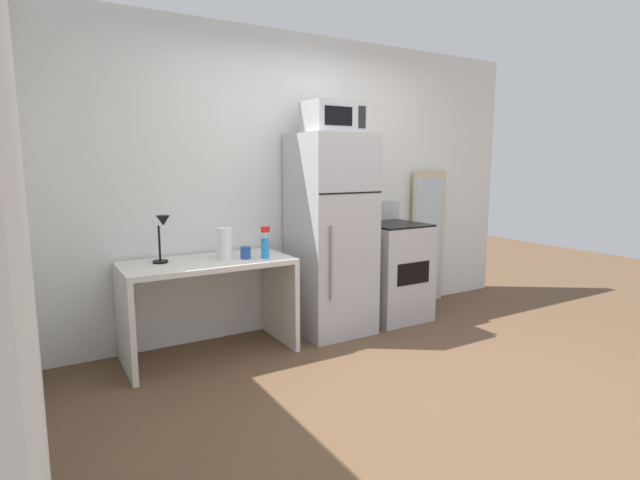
{
  "coord_description": "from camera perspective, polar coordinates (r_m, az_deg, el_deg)",
  "views": [
    {
      "loc": [
        -2.14,
        -2.26,
        1.48
      ],
      "look_at": [
        -0.14,
        1.1,
        0.87
      ],
      "focal_mm": 27.52,
      "sensor_mm": 36.0,
      "label": 1
    }
  ],
  "objects": [
    {
      "name": "ground_plane",
      "position": [
        3.44,
        11.92,
        -16.73
      ],
      "size": [
        12.0,
        12.0,
        0.0
      ],
      "primitive_type": "plane",
      "color": "brown"
    },
    {
      "name": "wall_back_white",
      "position": [
        4.5,
        -2.43,
        6.61
      ],
      "size": [
        5.0,
        0.1,
        2.6
      ],
      "primitive_type": "cube",
      "color": "silver",
      "rests_on": "ground"
    },
    {
      "name": "wall_left_brick",
      "position": [
        2.27,
        -32.28,
        3.02
      ],
      "size": [
        0.1,
        4.0,
        2.6
      ],
      "primitive_type": "cube",
      "color": "silver",
      "rests_on": "ground"
    },
    {
      "name": "desk",
      "position": [
        3.87,
        -12.88,
        -5.49
      ],
      "size": [
        1.26,
        0.62,
        0.75
      ],
      "color": "silver",
      "rests_on": "ground"
    },
    {
      "name": "desk_lamp",
      "position": [
        3.77,
        -17.87,
        1.03
      ],
      "size": [
        0.14,
        0.12,
        0.35
      ],
      "color": "black",
      "rests_on": "desk"
    },
    {
      "name": "spray_bottle",
      "position": [
        3.81,
        -6.39,
        -0.67
      ],
      "size": [
        0.06,
        0.06,
        0.25
      ],
      "color": "#2D8CEA",
      "rests_on": "desk"
    },
    {
      "name": "paper_towel_roll",
      "position": [
        3.83,
        -11.0,
        -0.41
      ],
      "size": [
        0.11,
        0.11,
        0.24
      ],
      "primitive_type": "cylinder",
      "color": "white",
      "rests_on": "desk"
    },
    {
      "name": "coffee_mug",
      "position": [
        3.83,
        -8.65,
        -1.46
      ],
      "size": [
        0.08,
        0.08,
        0.09
      ],
      "primitive_type": "cylinder",
      "color": "#264C99",
      "rests_on": "desk"
    },
    {
      "name": "refrigerator",
      "position": [
        4.27,
        1.27,
        0.6
      ],
      "size": [
        0.62,
        0.64,
        1.73
      ],
      "color": "#B7B7BC",
      "rests_on": "ground"
    },
    {
      "name": "microwave",
      "position": [
        4.22,
        1.48,
        14.02
      ],
      "size": [
        0.46,
        0.35,
        0.26
      ],
      "color": "#B7B7BC",
      "rests_on": "refrigerator"
    },
    {
      "name": "oven_range",
      "position": [
        4.75,
        8.37,
        -3.5
      ],
      "size": [
        0.58,
        0.61,
        1.1
      ],
      "color": "#B7B7BC",
      "rests_on": "ground"
    },
    {
      "name": "leaning_mirror",
      "position": [
        5.35,
        12.41,
        0.31
      ],
      "size": [
        0.44,
        0.03,
        1.4
      ],
      "color": "#C6B793",
      "rests_on": "ground"
    }
  ]
}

